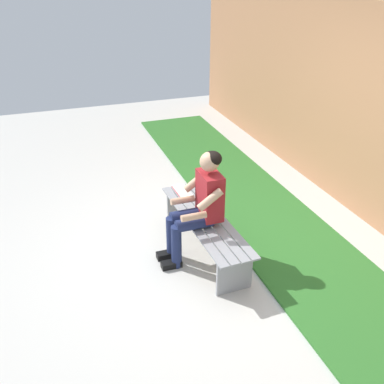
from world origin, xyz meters
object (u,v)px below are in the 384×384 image
at_px(bench_near, 205,226).
at_px(apple, 202,200).
at_px(person_seated, 199,203).
at_px(book_open, 183,192).

bearing_deg(bench_near, apple, -14.27).
bearing_deg(bench_near, person_seated, 126.44).
distance_m(person_seated, book_open, 0.75).
bearing_deg(apple, bench_near, 165.73).
distance_m(person_seated, apple, 0.49).
xyz_separation_m(apple, book_open, (0.30, 0.12, -0.03)).
xyz_separation_m(person_seated, book_open, (0.70, -0.06, -0.24)).
xyz_separation_m(bench_near, person_seated, (-0.07, 0.10, 0.34)).
xyz_separation_m(person_seated, apple, (0.41, -0.18, -0.20)).
bearing_deg(bench_near, book_open, 3.17).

